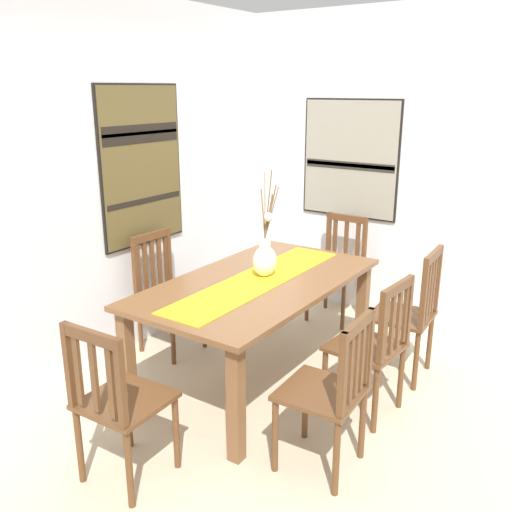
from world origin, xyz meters
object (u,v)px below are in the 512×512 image
Objects in this scene: chair_2 at (374,344)px; painting_on_back_wall at (141,166)px; dining_table at (258,293)px; chair_5 at (410,311)px; chair_0 at (165,289)px; chair_4 at (332,389)px; chair_1 at (338,267)px; chair_3 at (118,401)px; centerpiece_vase at (265,257)px; painting_on_side_wall at (350,159)px.

painting_on_back_wall is at bearing 89.13° from chair_2.
chair_2 reaches higher than dining_table.
chair_2 is 0.95× the size of chair_5.
chair_0 is at bearing 91.13° from chair_2.
chair_4 is at bearing -108.81° from chair_0.
chair_3 is (-2.67, -0.05, -0.00)m from chair_1.
painting_on_back_wall reaches higher than chair_0.
painting_on_back_wall reaches higher than chair_1.
painting_on_back_wall is at bearing 39.84° from chair_3.
chair_1 is 1.59m from chair_2.
centerpiece_vase is 0.82× the size of chair_2.
chair_4 is at bearing -179.54° from chair_5.
chair_5 is (0.64, -0.88, -0.14)m from dining_table.
centerpiece_vase is 1.30m from chair_1.
chair_4 is 1.25m from chair_5.
centerpiece_vase is 1.25m from painting_on_back_wall.
chair_1 is 0.89× the size of painting_on_side_wall.
centerpiece_vase is 0.82× the size of chair_4.
centerpiece_vase reaches higher than chair_4.
centerpiece_vase is 0.96m from chair_2.
chair_1 is at bearing 52.48° from chair_5.
chair_5 is at bearing -127.52° from chair_1.
chair_1 is 0.98m from painting_on_side_wall.
chair_0 reaches higher than chair_1.
centerpiece_vase is 0.80× the size of chair_0.
centerpiece_vase is (0.10, 0.01, 0.24)m from dining_table.
centerpiece_vase is 0.72× the size of painting_on_side_wall.
chair_2 is 1.01× the size of chair_4.
painting_on_back_wall reaches higher than chair_3.
centerpiece_vase is 1.49m from chair_3.
painting_on_side_wall is (1.65, -0.78, 0.91)m from chair_0.
chair_4 is (-1.95, -0.92, 0.01)m from chair_1.
chair_5 is at bearing -1.86° from chair_2.
chair_5 reaches higher than chair_3.
chair_0 is at bearing 110.18° from chair_5.
chair_4 is (-0.64, -0.03, 0.00)m from chair_2.
painting_on_back_wall is 1.16× the size of painting_on_side_wall.
painting_on_side_wall reaches higher than chair_1.
chair_3 is (-1.35, 0.84, -0.00)m from chair_2.
chair_2 is 0.64m from chair_4.
centerpiece_vase is 1.22m from chair_4.
chair_3 is 1.12m from chair_4.
chair_0 reaches higher than chair_2.
chair_1 is 1.01× the size of chair_3.
painting_on_side_wall is (2.26, 0.99, 0.92)m from chair_4.
chair_0 is 1.02× the size of chair_2.
chair_5 is (0.61, -0.02, 0.02)m from chair_2.
chair_3 is at bearing 156.43° from chair_5.
chair_5 reaches higher than dining_table.
chair_4 is 0.75× the size of painting_on_back_wall.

